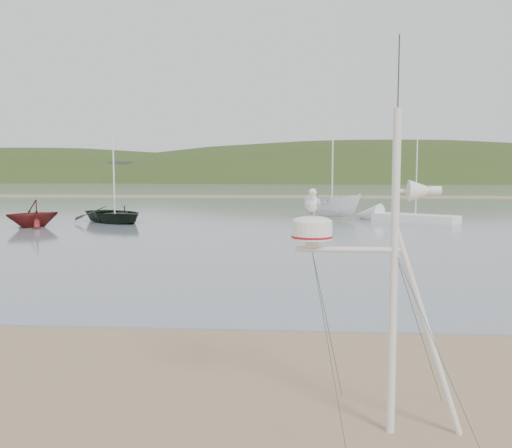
# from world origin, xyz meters

# --- Properties ---
(ground) EXTENTS (560.00, 560.00, 0.00)m
(ground) POSITION_xyz_m (0.00, 0.00, 0.00)
(ground) COLOR #8E7152
(ground) RESTS_ON ground
(water) EXTENTS (560.00, 256.00, 0.04)m
(water) POSITION_xyz_m (0.00, 132.00, 0.02)
(water) COLOR slate
(water) RESTS_ON ground
(sandbar) EXTENTS (560.00, 7.00, 0.07)m
(sandbar) POSITION_xyz_m (0.00, 70.00, 0.07)
(sandbar) COLOR #8E7152
(sandbar) RESTS_ON water
(hill_ridge) EXTENTS (620.00, 180.00, 80.00)m
(hill_ridge) POSITION_xyz_m (18.52, 235.00, -19.70)
(hill_ridge) COLOR #253515
(hill_ridge) RESTS_ON ground
(far_cottages) EXTENTS (294.40, 6.30, 8.00)m
(far_cottages) POSITION_xyz_m (3.00, 196.00, 4.00)
(far_cottages) COLOR beige
(far_cottages) RESTS_ON ground
(mast_rig) EXTENTS (2.16, 2.31, 4.88)m
(mast_rig) POSITION_xyz_m (4.38, -0.29, 1.18)
(mast_rig) COLOR silver
(mast_rig) RESTS_ON ground
(boat_dark) EXTENTS (3.47, 3.65, 5.47)m
(boat_dark) POSITION_xyz_m (-8.56, 28.01, 2.78)
(boat_dark) COLOR black
(boat_dark) RESTS_ON water
(boat_red) EXTENTS (3.14, 3.02, 3.14)m
(boat_red) POSITION_xyz_m (-12.47, 24.62, 1.61)
(boat_red) COLOR maroon
(boat_red) RESTS_ON water
(boat_white) EXTENTS (2.61, 2.61, 4.86)m
(boat_white) POSITION_xyz_m (5.95, 31.81, 2.47)
(boat_white) COLOR white
(boat_white) RESTS_ON water
(sailboat_white_near) EXTENTS (7.02, 5.70, 7.28)m
(sailboat_white_near) POSITION_xyz_m (9.77, 31.09, 0.30)
(sailboat_white_near) COLOR white
(sailboat_white_near) RESTS_ON ground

